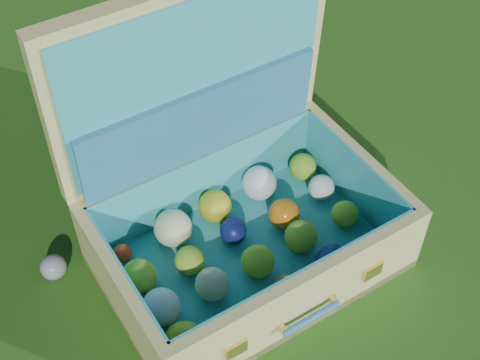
% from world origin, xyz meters
% --- Properties ---
extents(ground, '(60.00, 60.00, 0.00)m').
position_xyz_m(ground, '(0.00, 0.00, 0.00)').
color(ground, '#215114').
rests_on(ground, ground).
extents(stray_ball, '(0.06, 0.06, 0.06)m').
position_xyz_m(stray_ball, '(-0.56, -0.09, 0.03)').
color(stray_ball, teal).
rests_on(stray_ball, ground).
extents(suitcase, '(0.77, 0.66, 0.63)m').
position_xyz_m(suitcase, '(-0.14, -0.09, 0.18)').
color(suitcase, '#CFC36F').
rests_on(suitcase, ground).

